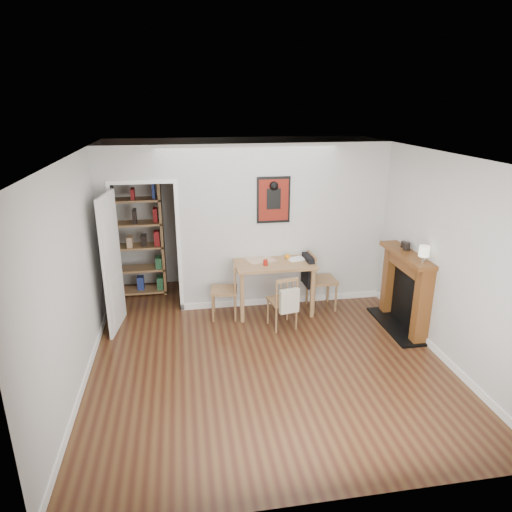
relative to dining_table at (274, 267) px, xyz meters
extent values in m
plane|color=#52341A|center=(-0.37, -1.10, -0.73)|extent=(5.20, 5.20, 0.00)
plane|color=#BBBBB9|center=(-0.37, 1.50, 0.57)|extent=(4.50, 0.00, 4.50)
plane|color=#BBBBB9|center=(-0.37, -3.70, 0.57)|extent=(4.50, 0.00, 4.50)
plane|color=#BBBBB9|center=(-2.62, -1.10, 0.57)|extent=(0.00, 5.20, 5.20)
plane|color=#BBBBB9|center=(1.88, -1.10, 0.57)|extent=(0.00, 5.20, 5.20)
plane|color=silver|center=(-0.37, -1.10, 1.87)|extent=(5.20, 5.20, 0.00)
cube|color=#BBBBB9|center=(0.21, 0.30, 0.57)|extent=(3.35, 0.10, 2.60)
cube|color=#BBBBB9|center=(-2.49, 0.30, 0.57)|extent=(0.25, 0.10, 2.60)
cube|color=#BBBBB9|center=(-1.92, 0.30, 1.59)|extent=(0.90, 0.10, 0.55)
cube|color=white|center=(-2.40, 0.30, 0.29)|extent=(0.06, 0.14, 2.05)
cube|color=white|center=(-1.44, 0.30, 0.29)|extent=(0.06, 0.14, 2.05)
cube|color=white|center=(0.21, 0.24, -0.68)|extent=(3.35, 0.02, 0.10)
cube|color=white|center=(-2.61, -1.70, -0.68)|extent=(0.02, 4.00, 0.10)
cube|color=white|center=(1.87, -1.70, -0.68)|extent=(0.02, 4.00, 0.10)
cube|color=white|center=(-2.39, -0.17, 0.27)|extent=(0.15, 0.80, 2.00)
cube|color=black|center=(0.03, 0.23, 1.02)|extent=(0.52, 0.02, 0.72)
cube|color=maroon|center=(0.03, 0.22, 1.02)|extent=(0.46, 0.00, 0.64)
cube|color=#A17E4B|center=(0.00, 0.00, 0.08)|extent=(1.22, 0.78, 0.04)
cube|color=#A17E4B|center=(-0.54, -0.32, -0.34)|extent=(0.06, 0.06, 0.79)
cube|color=#A17E4B|center=(0.54, -0.32, -0.34)|extent=(0.06, 0.06, 0.79)
cube|color=#A17E4B|center=(-0.54, 0.32, -0.34)|extent=(0.06, 0.06, 0.79)
cube|color=#A17E4B|center=(0.54, 0.32, -0.34)|extent=(0.06, 0.06, 0.79)
cube|color=black|center=(0.54, -0.04, -0.07)|extent=(0.12, 0.39, 0.49)
cube|color=#BBB49B|center=(0.06, -0.77, -0.22)|extent=(0.29, 0.15, 0.36)
cube|color=#A17E4B|center=(-2.57, 1.08, 0.33)|extent=(0.04, 0.36, 2.12)
cube|color=#A17E4B|center=(-1.72, 1.08, 0.33)|extent=(0.04, 0.36, 2.12)
cube|color=#A17E4B|center=(-2.14, 1.08, -0.69)|extent=(0.89, 0.36, 0.03)
cube|color=#A17E4B|center=(-2.14, 1.08, 0.12)|extent=(0.89, 0.36, 0.03)
cube|color=#A17E4B|center=(-2.14, 1.08, 1.35)|extent=(0.89, 0.36, 0.03)
cube|color=maroon|center=(-2.14, 1.08, 0.33)|extent=(0.78, 0.29, 0.29)
cube|color=brown|center=(1.78, -1.34, -0.18)|extent=(0.20, 0.16, 1.10)
cube|color=brown|center=(1.78, -0.36, -0.18)|extent=(0.20, 0.16, 1.10)
cube|color=brown|center=(1.75, -0.85, 0.40)|extent=(0.30, 1.21, 0.06)
cube|color=brown|center=(1.78, -0.85, 0.27)|extent=(0.20, 0.85, 0.20)
cube|color=black|center=(1.84, -0.85, -0.28)|extent=(0.08, 0.81, 0.88)
cube|color=black|center=(1.72, -0.85, -0.72)|extent=(0.45, 1.25, 0.03)
cylinder|color=#9C160E|center=(-0.16, -0.15, 0.14)|extent=(0.07, 0.07, 0.09)
sphere|color=orange|center=(0.23, 0.07, 0.14)|extent=(0.08, 0.08, 0.08)
cube|color=beige|center=(-0.19, 0.11, 0.10)|extent=(0.50, 0.42, 0.00)
cube|color=white|center=(0.37, 0.04, 0.11)|extent=(0.31, 0.26, 0.01)
cylinder|color=silver|center=(1.77, -1.25, 0.47)|extent=(0.07, 0.07, 0.08)
cylinder|color=beige|center=(1.77, -1.25, 0.58)|extent=(0.14, 0.14, 0.14)
cylinder|color=black|center=(1.79, -0.74, 0.49)|extent=(0.10, 0.10, 0.12)
cylinder|color=black|center=(1.81, -0.60, 0.47)|extent=(0.07, 0.07, 0.09)
camera|label=1|loc=(-1.36, -6.52, 2.47)|focal=32.00mm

